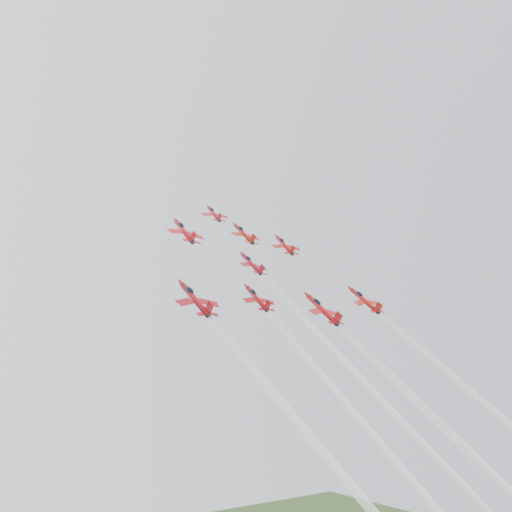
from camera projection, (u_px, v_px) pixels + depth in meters
jet_lead at (214, 213)px, 163.92m from camera, size 8.36×10.10×8.21m
jet_row2_left at (184, 230)px, 143.37m from camera, size 10.37×12.53×10.19m
jet_row2_center at (243, 233)px, 158.52m from camera, size 9.56×11.56×9.40m
jet_row2_right at (284, 245)px, 162.99m from camera, size 9.24×11.17×9.08m
jet_center at (346, 372)px, 110.67m from camera, size 8.50×72.67×59.29m
jet_rear_farleft at (332, 503)px, 76.85m from camera, size 10.22×87.38×71.29m
jet_rear_left at (368, 434)px, 94.54m from camera, size 8.41×71.85×58.62m
jet_rear_right at (484, 480)px, 95.50m from camera, size 10.41×89.01×72.62m
jet_rear_farright at (506, 433)px, 113.32m from camera, size 9.76×83.45×68.08m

